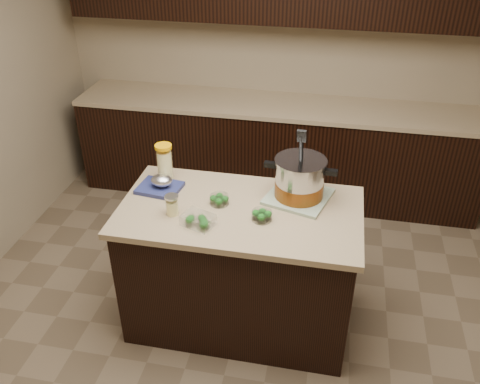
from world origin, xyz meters
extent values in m
plane|color=brown|center=(0.00, 0.00, 0.00)|extent=(4.00, 4.00, 0.00)
cube|color=tan|center=(0.00, 2.00, 1.35)|extent=(4.00, 0.04, 2.70)
cube|color=black|center=(0.00, 1.70, 0.43)|extent=(3.60, 0.60, 0.86)
cube|color=tan|center=(0.00, 1.70, 0.88)|extent=(3.60, 0.63, 0.04)
cube|color=black|center=(0.00, 0.00, 0.43)|extent=(1.40, 0.75, 0.86)
cube|color=tan|center=(0.00, 0.00, 0.88)|extent=(1.46, 0.81, 0.04)
cube|color=#587F55|center=(0.33, 0.19, 0.91)|extent=(0.45, 0.45, 0.02)
cylinder|color=#B7B7BC|center=(0.33, 0.19, 1.04)|extent=(0.31, 0.31, 0.23)
cylinder|color=brown|center=(0.33, 0.19, 0.97)|extent=(0.32, 0.32, 0.10)
cylinder|color=#B7B7BC|center=(0.33, 0.19, 1.16)|extent=(0.33, 0.33, 0.02)
cube|color=black|center=(0.15, 0.20, 1.11)|extent=(0.08, 0.04, 0.03)
cube|color=black|center=(0.52, 0.18, 1.11)|extent=(0.08, 0.04, 0.03)
cylinder|color=black|center=(0.33, 0.16, 1.23)|extent=(0.03, 0.13, 0.29)
cylinder|color=#F4E895|center=(-0.54, 0.22, 1.01)|extent=(0.12, 0.12, 0.22)
cylinder|color=white|center=(-0.54, 0.22, 1.02)|extent=(0.13, 0.13, 0.24)
cylinder|color=#ED9F04|center=(-0.54, 0.22, 1.15)|extent=(0.14, 0.14, 0.02)
cylinder|color=#F4E895|center=(-0.38, -0.13, 0.94)|extent=(0.08, 0.08, 0.09)
cylinder|color=white|center=(-0.38, -0.13, 0.96)|extent=(0.09, 0.09, 0.11)
cylinder|color=silver|center=(-0.38, -0.13, 1.02)|extent=(0.09, 0.09, 0.02)
cylinder|color=silver|center=(-0.14, 0.03, 0.93)|extent=(0.13, 0.13, 0.06)
cylinder|color=silver|center=(0.15, -0.08, 0.93)|extent=(0.14, 0.14, 0.06)
cube|color=silver|center=(-0.20, -0.20, 0.93)|extent=(0.21, 0.18, 0.06)
cube|color=navy|center=(-0.55, 0.12, 0.91)|extent=(0.29, 0.24, 0.03)
ellipsoid|color=silver|center=(-0.53, 0.12, 0.96)|extent=(0.14, 0.11, 0.07)
camera|label=1|loc=(0.50, -2.49, 2.60)|focal=38.00mm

